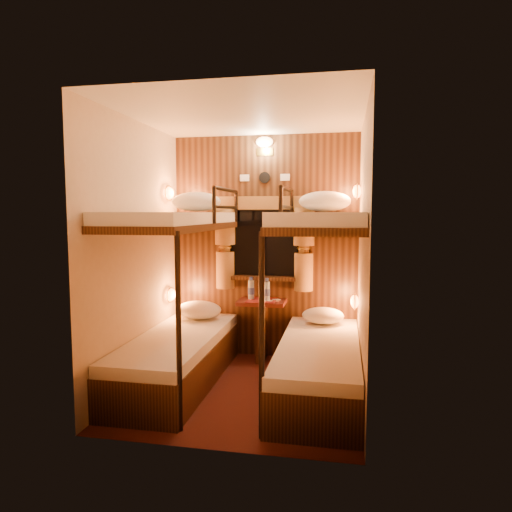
% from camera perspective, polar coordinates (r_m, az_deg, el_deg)
% --- Properties ---
extents(floor, '(2.10, 2.10, 0.00)m').
position_cam_1_polar(floor, '(4.24, -1.40, -16.39)').
color(floor, '#360E0E').
rests_on(floor, ground).
extents(ceiling, '(2.10, 2.10, 0.00)m').
position_cam_1_polar(ceiling, '(4.02, -1.48, 17.26)').
color(ceiling, silver).
rests_on(ceiling, wall_back).
extents(wall_back, '(2.40, 0.00, 2.40)m').
position_cam_1_polar(wall_back, '(4.98, 1.14, 1.11)').
color(wall_back, '#C6B293').
rests_on(wall_back, floor).
extents(wall_front, '(2.40, 0.00, 2.40)m').
position_cam_1_polar(wall_front, '(2.94, -5.81, -1.94)').
color(wall_front, '#C6B293').
rests_on(wall_front, floor).
extents(wall_left, '(0.00, 2.40, 2.40)m').
position_cam_1_polar(wall_left, '(4.28, -14.64, 0.22)').
color(wall_left, '#C6B293').
rests_on(wall_left, floor).
extents(wall_right, '(0.00, 2.40, 2.40)m').
position_cam_1_polar(wall_right, '(3.87, 13.20, -0.29)').
color(wall_right, '#C6B293').
rests_on(wall_right, floor).
extents(back_panel, '(2.00, 0.03, 2.40)m').
position_cam_1_polar(back_panel, '(4.96, 1.11, 1.10)').
color(back_panel, black).
rests_on(back_panel, floor).
extents(bunk_left, '(0.72, 1.90, 1.82)m').
position_cam_1_polar(bunk_left, '(4.31, -9.75, -8.30)').
color(bunk_left, black).
rests_on(bunk_left, floor).
extents(bunk_right, '(0.72, 1.90, 1.82)m').
position_cam_1_polar(bunk_right, '(4.05, 7.91, -9.18)').
color(bunk_right, black).
rests_on(bunk_right, floor).
extents(window, '(1.00, 0.12, 0.79)m').
position_cam_1_polar(window, '(4.94, 1.05, 0.85)').
color(window, black).
rests_on(window, back_panel).
extents(curtains, '(1.10, 0.22, 1.00)m').
position_cam_1_polar(curtains, '(4.90, 0.99, 1.78)').
color(curtains, olive).
rests_on(curtains, back_panel).
extents(back_fixtures, '(0.54, 0.09, 0.48)m').
position_cam_1_polar(back_fixtures, '(4.96, 1.06, 13.20)').
color(back_fixtures, black).
rests_on(back_fixtures, back_panel).
extents(reading_lamps, '(2.00, 0.20, 1.25)m').
position_cam_1_polar(reading_lamps, '(4.63, 0.41, 1.28)').
color(reading_lamps, orange).
rests_on(reading_lamps, wall_left).
extents(table, '(0.50, 0.34, 0.66)m').
position_cam_1_polar(table, '(4.91, 0.72, -8.25)').
color(table, maroon).
rests_on(table, floor).
extents(bottle_left, '(0.07, 0.07, 0.24)m').
position_cam_1_polar(bottle_left, '(4.89, -0.61, -4.24)').
color(bottle_left, '#99BFE5').
rests_on(bottle_left, table).
extents(bottle_right, '(0.07, 0.07, 0.24)m').
position_cam_1_polar(bottle_right, '(4.81, 1.37, -4.40)').
color(bottle_right, '#99BFE5').
rests_on(bottle_right, table).
extents(sachet_a, '(0.08, 0.06, 0.01)m').
position_cam_1_polar(sachet_a, '(4.81, 1.59, -5.63)').
color(sachet_a, silver).
rests_on(sachet_a, table).
extents(sachet_b, '(0.10, 0.10, 0.01)m').
position_cam_1_polar(sachet_b, '(4.88, 2.52, -5.47)').
color(sachet_b, silver).
rests_on(sachet_b, table).
extents(pillow_lower_left, '(0.48, 0.34, 0.19)m').
position_cam_1_polar(pillow_lower_left, '(4.90, -7.14, -6.69)').
color(pillow_lower_left, silver).
rests_on(pillow_lower_left, bunk_left).
extents(pillow_lower_right, '(0.42, 0.30, 0.17)m').
position_cam_1_polar(pillow_lower_right, '(4.70, 8.36, -7.38)').
color(pillow_lower_right, silver).
rests_on(pillow_lower_right, bunk_right).
extents(pillow_upper_left, '(0.51, 0.37, 0.20)m').
position_cam_1_polar(pillow_upper_left, '(4.75, -7.47, 6.74)').
color(pillow_upper_left, silver).
rests_on(pillow_upper_left, bunk_left).
extents(pillow_upper_right, '(0.51, 0.37, 0.20)m').
position_cam_1_polar(pillow_upper_right, '(4.60, 8.58, 6.77)').
color(pillow_upper_right, silver).
rests_on(pillow_upper_right, bunk_right).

